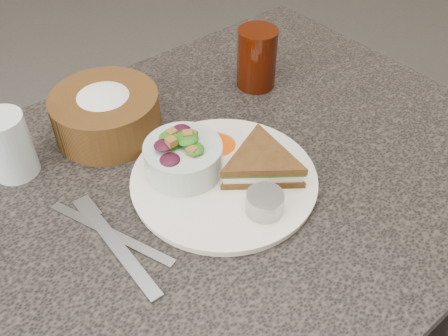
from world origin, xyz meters
name	(u,v)px	position (x,y,z in m)	size (l,w,h in m)	color
dining_table	(211,314)	(0.00, 0.00, 0.38)	(1.00, 0.70, 0.75)	black
dinner_plate	(224,180)	(0.02, -0.02, 0.76)	(0.27, 0.27, 0.01)	silver
sandwich	(261,163)	(0.07, -0.05, 0.78)	(0.14, 0.14, 0.04)	#523619
salad_bowl	(183,154)	(-0.02, 0.03, 0.79)	(0.11, 0.11, 0.07)	#A8BBB2
dressing_ramekin	(265,203)	(0.02, -0.10, 0.78)	(0.05, 0.05, 0.03)	#989898
orange_wedge	(218,139)	(0.06, 0.04, 0.77)	(0.06, 0.06, 0.03)	#FF5507
fork	(120,250)	(-0.17, -0.03, 0.75)	(0.02, 0.18, 0.00)	#9A9DA7
knife	(111,233)	(-0.16, 0.00, 0.75)	(0.01, 0.20, 0.00)	gray
bread_basket	(105,108)	(-0.05, 0.20, 0.80)	(0.17, 0.17, 0.10)	brown
cola_glass	(257,55)	(0.23, 0.15, 0.81)	(0.07, 0.07, 0.12)	black
water_glass	(8,146)	(-0.21, 0.20, 0.80)	(0.07, 0.07, 0.10)	silver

